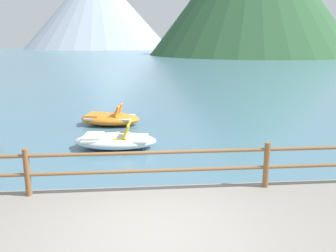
{
  "coord_description": "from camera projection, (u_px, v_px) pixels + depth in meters",
  "views": [
    {
      "loc": [
        -0.24,
        -5.19,
        3.38
      ],
      "look_at": [
        0.66,
        5.0,
        0.9
      ],
      "focal_mm": 38.37,
      "sensor_mm": 36.0,
      "label": 1
    }
  ],
  "objects": [
    {
      "name": "ground_plane",
      "position": [
        138.0,
        67.0,
        44.56
      ],
      "size": [
        200.0,
        200.0,
        0.0
      ],
      "primitive_type": "plane",
      "color": "#477084"
    },
    {
      "name": "dock_railing",
      "position": [
        150.0,
        164.0,
        7.11
      ],
      "size": [
        23.92,
        0.12,
        0.95
      ],
      "color": "brown",
      "rests_on": "promenade_dock"
    },
    {
      "name": "pedal_boat_0",
      "position": [
        115.0,
        140.0,
        11.38
      ],
      "size": [
        2.7,
        1.53,
        0.82
      ],
      "color": "white",
      "rests_on": "ground"
    },
    {
      "name": "pedal_boat_1",
      "position": [
        110.0,
        119.0,
        14.49
      ],
      "size": [
        2.59,
        1.78,
        0.83
      ],
      "color": "orange",
      "rests_on": "ground"
    },
    {
      "name": "distant_peak",
      "position": [
        97.0,
        8.0,
        128.89
      ],
      "size": [
        52.24,
        52.24,
        28.33
      ],
      "primitive_type": "cone",
      "color": "#9EADBC",
      "rests_on": "ground"
    }
  ]
}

